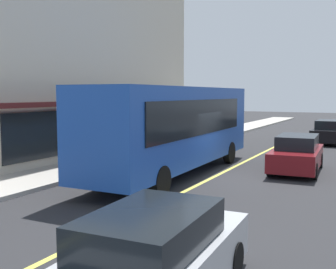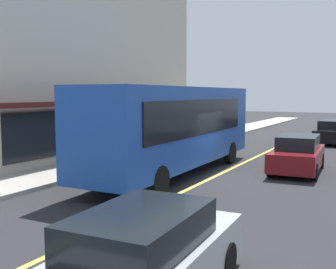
{
  "view_description": "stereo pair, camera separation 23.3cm",
  "coord_description": "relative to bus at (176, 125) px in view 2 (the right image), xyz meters",
  "views": [
    {
      "loc": [
        -15.16,
        -5.67,
        3.24
      ],
      "look_at": [
        -0.54,
        1.93,
        1.6
      ],
      "focal_mm": 43.77,
      "sensor_mm": 36.0,
      "label": 1
    },
    {
      "loc": [
        -15.05,
        -5.88,
        3.24
      ],
      "look_at": [
        -0.54,
        1.93,
        1.6
      ],
      "focal_mm": 43.77,
      "sensor_mm": 36.0,
      "label": 2
    }
  ],
  "objects": [
    {
      "name": "lane_centre_stripe",
      "position": [
        0.5,
        -1.59,
        -1.98
      ],
      "size": [
        36.0,
        0.16,
        0.01
      ],
      "primitive_type": "cube",
      "color": "#D8D14C",
      "rests_on": "ground"
    },
    {
      "name": "car_maroon",
      "position": [
        2.81,
        -4.25,
        -1.24
      ],
      "size": [
        4.39,
        2.05,
        1.52
      ],
      "color": "maroon",
      "rests_on": "ground"
    },
    {
      "name": "pedestrian_mid_block",
      "position": [
        1.14,
        4.61,
        -0.76
      ],
      "size": [
        0.34,
        0.34,
        1.79
      ],
      "color": "black",
      "rests_on": "sidewalk"
    },
    {
      "name": "ground",
      "position": [
        0.5,
        -1.59,
        -1.99
      ],
      "size": [
        120.0,
        120.0,
        0.0
      ],
      "primitive_type": "plane",
      "color": "#28282B"
    },
    {
      "name": "bus",
      "position": [
        0.0,
        0.0,
        0.0
      ],
      "size": [
        11.18,
        2.78,
        3.5
      ],
      "color": "#1E4CAD",
      "rests_on": "ground"
    },
    {
      "name": "pedestrian_by_curb",
      "position": [
        8.45,
        4.39,
        -0.85
      ],
      "size": [
        0.34,
        0.34,
        1.65
      ],
      "color": "black",
      "rests_on": "sidewalk"
    },
    {
      "name": "car_silver",
      "position": [
        -9.44,
        -4.32,
        -1.24
      ],
      "size": [
        4.38,
        2.01,
        1.52
      ],
      "color": "#B7BABF",
      "rests_on": "ground"
    },
    {
      "name": "storefront_building",
      "position": [
        2.14,
        11.18,
        5.75
      ],
      "size": [
        20.25,
        12.08,
        15.48
      ],
      "color": "beige",
      "rests_on": "ground"
    },
    {
      "name": "traffic_light",
      "position": [
        10.39,
        3.51,
        0.55
      ],
      "size": [
        0.3,
        0.52,
        3.2
      ],
      "color": "#2D2D33",
      "rests_on": "sidewalk"
    },
    {
      "name": "car_black",
      "position": [
        13.9,
        -4.31,
        -1.24
      ],
      "size": [
        4.31,
        1.88,
        1.52
      ],
      "color": "black",
      "rests_on": "ground"
    },
    {
      "name": "sidewalk",
      "position": [
        0.5,
        4.09,
        -1.91
      ],
      "size": [
        80.0,
        2.71,
        0.15
      ],
      "primitive_type": "cube",
      "color": "#B2ADA3",
      "rests_on": "ground"
    }
  ]
}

